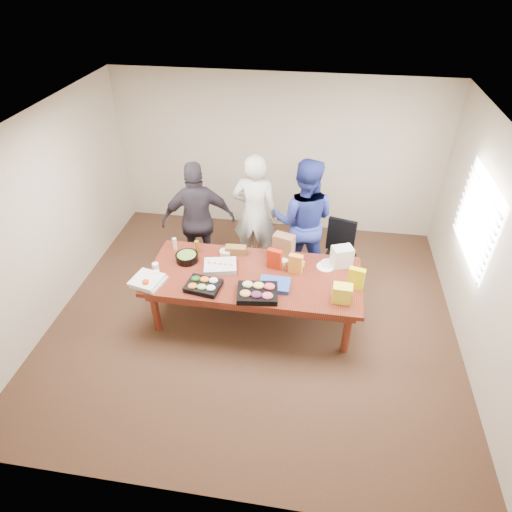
% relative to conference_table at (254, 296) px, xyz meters
% --- Properties ---
extents(floor, '(5.50, 5.00, 0.02)m').
position_rel_conference_table_xyz_m(floor, '(0.00, 0.00, -0.39)').
color(floor, '#47301E').
rests_on(floor, ground).
extents(ceiling, '(5.50, 5.00, 0.02)m').
position_rel_conference_table_xyz_m(ceiling, '(0.00, 0.00, 2.33)').
color(ceiling, white).
rests_on(ceiling, wall_back).
extents(wall_back, '(5.50, 0.04, 2.70)m').
position_rel_conference_table_xyz_m(wall_back, '(0.00, 2.50, 0.98)').
color(wall_back, beige).
rests_on(wall_back, floor).
extents(wall_front, '(5.50, 0.04, 2.70)m').
position_rel_conference_table_xyz_m(wall_front, '(0.00, -2.50, 0.98)').
color(wall_front, beige).
rests_on(wall_front, floor).
extents(wall_left, '(0.04, 5.00, 2.70)m').
position_rel_conference_table_xyz_m(wall_left, '(-2.75, 0.00, 0.98)').
color(wall_left, beige).
rests_on(wall_left, floor).
extents(wall_right, '(0.04, 5.00, 2.70)m').
position_rel_conference_table_xyz_m(wall_right, '(2.75, 0.00, 0.98)').
color(wall_right, beige).
rests_on(wall_right, floor).
extents(window_panel, '(0.03, 1.40, 1.10)m').
position_rel_conference_table_xyz_m(window_panel, '(2.72, 0.60, 1.12)').
color(window_panel, white).
rests_on(window_panel, wall_right).
extents(window_blinds, '(0.04, 1.36, 1.00)m').
position_rel_conference_table_xyz_m(window_blinds, '(2.68, 0.60, 1.12)').
color(window_blinds, beige).
rests_on(window_blinds, wall_right).
extents(conference_table, '(2.80, 1.20, 0.75)m').
position_rel_conference_table_xyz_m(conference_table, '(0.00, 0.00, 0.00)').
color(conference_table, '#4C1C0F').
rests_on(conference_table, floor).
extents(office_chair, '(0.62, 0.62, 0.99)m').
position_rel_conference_table_xyz_m(office_chair, '(1.13, 0.90, 0.12)').
color(office_chair, black).
rests_on(office_chair, floor).
extents(person_center, '(0.71, 0.49, 1.91)m').
position_rel_conference_table_xyz_m(person_center, '(-0.18, 1.20, 0.58)').
color(person_center, silver).
rests_on(person_center, floor).
extents(person_right, '(0.98, 0.78, 1.94)m').
position_rel_conference_table_xyz_m(person_right, '(0.56, 1.09, 0.59)').
color(person_right, navy).
rests_on(person_right, floor).
extents(person_left, '(1.17, 0.74, 1.85)m').
position_rel_conference_table_xyz_m(person_left, '(-0.98, 0.93, 0.55)').
color(person_left, '#292329').
rests_on(person_left, floor).
extents(veggie_tray, '(0.47, 0.39, 0.06)m').
position_rel_conference_table_xyz_m(veggie_tray, '(-0.59, -0.36, 0.41)').
color(veggie_tray, black).
rests_on(veggie_tray, conference_table).
extents(fruit_tray, '(0.54, 0.45, 0.08)m').
position_rel_conference_table_xyz_m(fruit_tray, '(0.11, -0.40, 0.41)').
color(fruit_tray, black).
rests_on(fruit_tray, conference_table).
extents(sheet_cake, '(0.48, 0.40, 0.07)m').
position_rel_conference_table_xyz_m(sheet_cake, '(-0.46, 0.06, 0.41)').
color(sheet_cake, silver).
rests_on(sheet_cake, conference_table).
extents(salad_bowl, '(0.36, 0.36, 0.10)m').
position_rel_conference_table_xyz_m(salad_bowl, '(-0.95, 0.17, 0.42)').
color(salad_bowl, black).
rests_on(salad_bowl, conference_table).
extents(chip_bag_blue, '(0.39, 0.30, 0.06)m').
position_rel_conference_table_xyz_m(chip_bag_blue, '(0.30, -0.19, 0.40)').
color(chip_bag_blue, '#284699').
rests_on(chip_bag_blue, conference_table).
extents(chip_bag_red, '(0.21, 0.13, 0.28)m').
position_rel_conference_table_xyz_m(chip_bag_red, '(0.24, 0.20, 0.52)').
color(chip_bag_red, '#AA2009').
rests_on(chip_bag_red, conference_table).
extents(chip_bag_yellow, '(0.21, 0.12, 0.30)m').
position_rel_conference_table_xyz_m(chip_bag_yellow, '(1.30, -0.06, 0.52)').
color(chip_bag_yellow, yellow).
rests_on(chip_bag_yellow, conference_table).
extents(chip_bag_orange, '(0.19, 0.11, 0.28)m').
position_rel_conference_table_xyz_m(chip_bag_orange, '(0.53, 0.13, 0.51)').
color(chip_bag_orange, orange).
rests_on(chip_bag_orange, conference_table).
extents(mayo_jar, '(0.10, 0.10, 0.13)m').
position_rel_conference_table_xyz_m(mayo_jar, '(0.17, 0.38, 0.44)').
color(mayo_jar, silver).
rests_on(mayo_jar, conference_table).
extents(mustard_bottle, '(0.06, 0.06, 0.16)m').
position_rel_conference_table_xyz_m(mustard_bottle, '(0.18, 0.30, 0.45)').
color(mustard_bottle, gold).
rests_on(mustard_bottle, conference_table).
extents(dressing_bottle, '(0.06, 0.06, 0.19)m').
position_rel_conference_table_xyz_m(dressing_bottle, '(-0.86, 0.37, 0.47)').
color(dressing_bottle, brown).
rests_on(dressing_bottle, conference_table).
extents(ranch_bottle, '(0.07, 0.07, 0.18)m').
position_rel_conference_table_xyz_m(ranch_bottle, '(-1.20, 0.41, 0.46)').
color(ranch_bottle, beige).
rests_on(ranch_bottle, conference_table).
extents(banana_bunch, '(0.24, 0.18, 0.07)m').
position_rel_conference_table_xyz_m(banana_bunch, '(0.52, 0.28, 0.41)').
color(banana_bunch, yellow).
rests_on(banana_bunch, conference_table).
extents(bread_loaf, '(0.29, 0.14, 0.12)m').
position_rel_conference_table_xyz_m(bread_loaf, '(-0.33, 0.43, 0.43)').
color(bread_loaf, brown).
rests_on(bread_loaf, conference_table).
extents(kraft_bag, '(0.31, 0.24, 0.36)m').
position_rel_conference_table_xyz_m(kraft_bag, '(0.34, 0.44, 0.56)').
color(kraft_bag, brown).
rests_on(kraft_bag, conference_table).
extents(red_cup, '(0.10, 0.10, 0.11)m').
position_rel_conference_table_xyz_m(red_cup, '(-1.30, -0.47, 0.43)').
color(red_cup, '#C93100').
rests_on(red_cup, conference_table).
extents(clear_cup_a, '(0.08, 0.08, 0.10)m').
position_rel_conference_table_xyz_m(clear_cup_a, '(-1.24, -0.24, 0.42)').
color(clear_cup_a, white).
rests_on(clear_cup_a, conference_table).
extents(clear_cup_b, '(0.11, 0.11, 0.11)m').
position_rel_conference_table_xyz_m(clear_cup_b, '(-1.30, -0.11, 0.43)').
color(clear_cup_b, white).
rests_on(clear_cup_b, conference_table).
extents(pizza_box_lower, '(0.43, 0.43, 0.04)m').
position_rel_conference_table_xyz_m(pizza_box_lower, '(-1.30, -0.38, 0.40)').
color(pizza_box_lower, silver).
rests_on(pizza_box_lower, conference_table).
extents(pizza_box_upper, '(0.43, 0.43, 0.04)m').
position_rel_conference_table_xyz_m(pizza_box_upper, '(-1.32, -0.39, 0.44)').
color(pizza_box_upper, silver).
rests_on(pizza_box_upper, pizza_box_lower).
extents(plate_a, '(0.28, 0.28, 0.01)m').
position_rel_conference_table_xyz_m(plate_a, '(0.92, 0.31, 0.38)').
color(plate_a, white).
rests_on(plate_a, conference_table).
extents(plate_b, '(0.28, 0.28, 0.02)m').
position_rel_conference_table_xyz_m(plate_b, '(0.97, 0.38, 0.38)').
color(plate_b, silver).
rests_on(plate_b, conference_table).
extents(dip_bowl_a, '(0.16, 0.16, 0.06)m').
position_rel_conference_table_xyz_m(dip_bowl_a, '(0.33, 0.31, 0.41)').
color(dip_bowl_a, white).
rests_on(dip_bowl_a, conference_table).
extents(dip_bowl_b, '(0.18, 0.18, 0.06)m').
position_rel_conference_table_xyz_m(dip_bowl_b, '(-0.47, 0.39, 0.41)').
color(dip_bowl_b, beige).
rests_on(dip_bowl_b, conference_table).
extents(grocery_bag_white, '(0.31, 0.27, 0.28)m').
position_rel_conference_table_xyz_m(grocery_bag_white, '(1.13, 0.39, 0.52)').
color(grocery_bag_white, silver).
rests_on(grocery_bag_white, conference_table).
extents(grocery_bag_yellow, '(0.24, 0.17, 0.23)m').
position_rel_conference_table_xyz_m(grocery_bag_yellow, '(1.13, -0.33, 0.49)').
color(grocery_bag_yellow, yellow).
rests_on(grocery_bag_yellow, conference_table).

